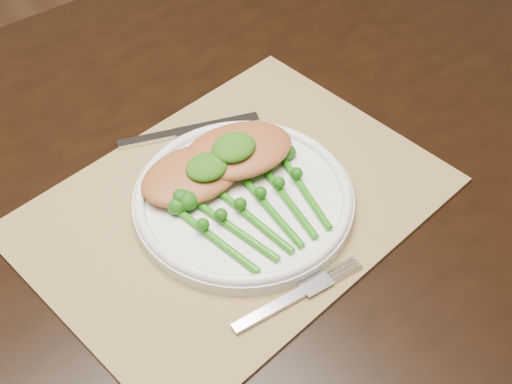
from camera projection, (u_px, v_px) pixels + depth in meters
dining_table at (167, 347)px, 1.17m from camera, size 1.61×0.93×0.75m
placemat at (234, 205)px, 0.88m from camera, size 0.54×0.42×0.00m
dinner_plate at (243, 198)px, 0.87m from camera, size 0.27×0.27×0.02m
knife at (175, 133)px, 0.96m from camera, size 0.19×0.08×0.01m
fork at (306, 290)px, 0.79m from camera, size 0.17×0.03×0.01m
chicken_fillet_left at (192, 174)px, 0.87m from camera, size 0.14×0.10×0.03m
chicken_fillet_right at (238, 150)px, 0.89m from camera, size 0.16×0.13×0.03m
pesto_dollop_left at (207, 167)px, 0.86m from camera, size 0.05×0.05×0.02m
pesto_dollop_right at (234, 147)px, 0.87m from camera, size 0.06×0.05×0.02m
broccolini_bundle at (261, 213)px, 0.84m from camera, size 0.16×0.17×0.04m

